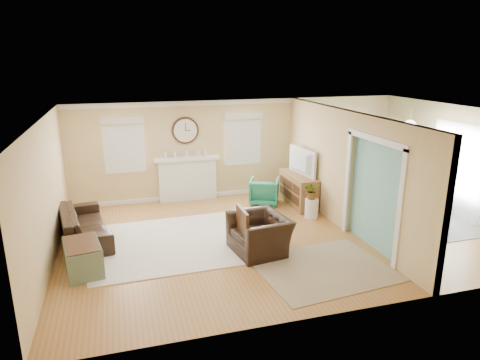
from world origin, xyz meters
name	(u,v)px	position (x,y,z in m)	size (l,w,h in m)	color
floor	(280,234)	(0.00, 0.00, 0.00)	(9.00, 9.00, 0.00)	#976231
wall_back	(241,148)	(0.00, 3.00, 1.30)	(9.00, 0.02, 2.60)	tan
wall_front	(359,231)	(0.00, -3.00, 1.30)	(9.00, 0.02, 2.60)	tan
wall_left	(46,195)	(-4.50, 0.00, 1.30)	(0.02, 6.00, 2.60)	tan
wall_right	(460,162)	(4.50, 0.00, 1.30)	(0.02, 6.00, 2.60)	tan
ceiling	(283,113)	(0.00, 0.00, 2.60)	(9.00, 6.00, 0.02)	white
partition	(340,165)	(1.51, 0.28, 1.36)	(0.17, 6.00, 2.60)	tan
fireplace	(187,178)	(-1.50, 2.88, 0.60)	(1.70, 0.30, 1.17)	white
wall_clock	(185,130)	(-1.50, 2.97, 1.85)	(0.70, 0.07, 0.70)	#4C2E1A
window_left	(124,141)	(-3.05, 2.95, 1.66)	(1.05, 0.13, 1.42)	white
window_right	(243,135)	(0.05, 2.95, 1.66)	(1.05, 0.13, 1.42)	white
french_doors	(457,170)	(4.45, 0.00, 1.10)	(0.06, 1.70, 2.20)	white
pendant	(410,127)	(3.00, 0.00, 2.20)	(0.30, 0.30, 0.55)	gold
rug_cream	(171,243)	(-2.30, 0.20, 0.01)	(3.20, 2.78, 0.02)	beige
rug_jute	(323,269)	(0.19, -1.68, 0.01)	(2.29, 1.88, 0.01)	#998764
rug_grey	(396,216)	(3.10, 0.26, 0.01)	(2.62, 3.27, 0.01)	slate
sofa	(84,225)	(-4.00, 0.91, 0.32)	(2.20, 0.86, 0.64)	black
eames_chair	(260,234)	(-0.68, -0.67, 0.37)	(1.12, 0.98, 0.73)	black
green_chair	(264,191)	(0.34, 2.00, 0.33)	(0.71, 0.73, 0.67)	#207C60
trunk	(83,257)	(-3.94, -0.58, 0.27)	(0.73, 1.04, 0.55)	slate
credenza	(298,189)	(1.16, 1.71, 0.40)	(0.50, 1.46, 0.80)	olive
tv	(298,162)	(1.14, 1.71, 1.14)	(1.18, 0.15, 0.68)	black
garden_stool	(312,208)	(1.09, 0.74, 0.23)	(0.31, 0.31, 0.46)	white
potted_plant	(312,190)	(1.09, 0.74, 0.68)	(0.39, 0.34, 0.43)	#337F33
dining_table	(397,203)	(3.10, 0.26, 0.32)	(1.81, 1.01, 0.64)	#4C2E1A
dining_chair_n	(371,180)	(3.05, 1.35, 0.60)	(0.47, 0.47, 1.02)	slate
dining_chair_s	(432,207)	(3.11, -0.85, 0.60)	(0.56, 0.56, 1.02)	slate
dining_chair_w	(371,195)	(2.41, 0.36, 0.57)	(0.50, 0.50, 0.97)	white
dining_chair_e	(425,190)	(3.82, 0.24, 0.59)	(0.54, 0.54, 1.01)	slate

